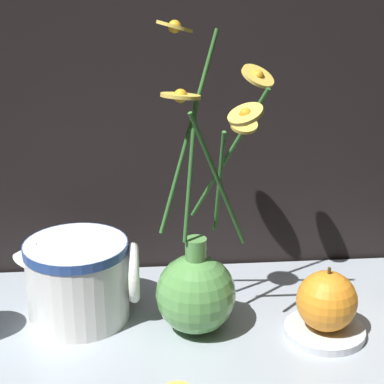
# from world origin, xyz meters

# --- Properties ---
(ground_plane) EXTENTS (6.00, 6.00, 0.00)m
(ground_plane) POSITION_xyz_m (0.00, 0.00, 0.00)
(ground_plane) COLOR black
(shelf) EXTENTS (0.72, 0.36, 0.01)m
(shelf) POSITION_xyz_m (0.00, 0.00, 0.01)
(shelf) COLOR #9EA8B2
(shelf) RESTS_ON ground_plane
(vase_with_flowers) EXTENTS (0.16, 0.20, 0.38)m
(vase_with_flowers) POSITION_xyz_m (0.01, -0.00, 0.08)
(vase_with_flowers) COLOR #59994C
(vase_with_flowers) RESTS_ON shelf
(ceramic_pitcher) EXTENTS (0.16, 0.13, 0.12)m
(ceramic_pitcher) POSITION_xyz_m (-0.14, 0.04, 0.07)
(ceramic_pitcher) COLOR white
(ceramic_pitcher) RESTS_ON shelf
(saucer_plate) EXTENTS (0.10, 0.10, 0.01)m
(saucer_plate) POSITION_xyz_m (0.17, -0.03, 0.02)
(saucer_plate) COLOR silver
(saucer_plate) RESTS_ON shelf
(orange_fruit) EXTENTS (0.08, 0.08, 0.08)m
(orange_fruit) POSITION_xyz_m (0.17, -0.03, 0.06)
(orange_fruit) COLOR orange
(orange_fruit) RESTS_ON saucer_plate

